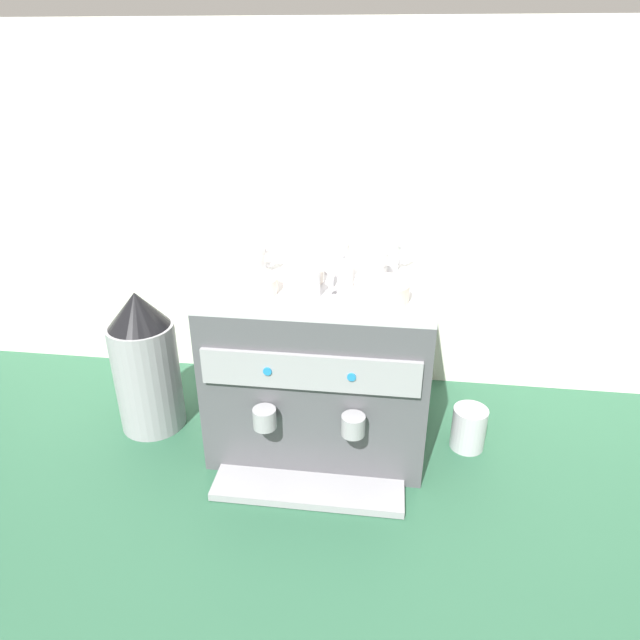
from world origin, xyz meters
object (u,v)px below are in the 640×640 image
(espresso_machine, at_px, (320,366))
(ceramic_bowl_2, at_px, (303,274))
(ceramic_bowl_0, at_px, (252,285))
(coffee_grinder, at_px, (146,363))
(ceramic_cup_1, at_px, (253,260))
(ceramic_cup_3, at_px, (342,276))
(ceramic_bowl_1, at_px, (381,291))
(ceramic_cup_0, at_px, (308,282))
(milk_pitcher, at_px, (469,428))
(ceramic_cup_5, at_px, (387,256))
(ceramic_cup_4, at_px, (375,267))
(ceramic_cup_2, at_px, (334,257))

(espresso_machine, xyz_separation_m, ceramic_bowl_2, (-0.05, 0.02, 0.25))
(ceramic_bowl_0, xyz_separation_m, coffee_grinder, (-0.33, 0.06, -0.28))
(ceramic_cup_1, distance_m, ceramic_bowl_2, 0.14)
(ceramic_cup_3, bearing_deg, ceramic_bowl_1, -27.50)
(ceramic_cup_0, relative_size, ceramic_bowl_2, 0.87)
(ceramic_cup_0, distance_m, milk_pitcher, 0.61)
(ceramic_cup_3, xyz_separation_m, ceramic_cup_5, (0.10, 0.15, 0.00))
(ceramic_cup_4, bearing_deg, milk_pitcher, -5.43)
(ceramic_cup_0, xyz_separation_m, ceramic_cup_2, (0.04, 0.17, 0.00))
(ceramic_cup_1, distance_m, ceramic_bowl_1, 0.35)
(espresso_machine, xyz_separation_m, ceramic_cup_2, (0.03, 0.10, 0.27))
(ceramic_cup_1, bearing_deg, ceramic_bowl_0, -77.88)
(ceramic_cup_5, height_order, ceramic_bowl_0, ceramic_cup_5)
(espresso_machine, relative_size, ceramic_bowl_0, 4.45)
(ceramic_cup_2, distance_m, ceramic_cup_5, 0.14)
(ceramic_cup_2, xyz_separation_m, milk_pitcher, (0.38, -0.10, -0.44))
(ceramic_bowl_1, bearing_deg, ceramic_cup_4, 100.17)
(ceramic_cup_1, height_order, ceramic_bowl_1, ceramic_cup_1)
(ceramic_cup_0, bearing_deg, ceramic_bowl_1, -1.24)
(milk_pitcher, bearing_deg, ceramic_cup_4, 174.57)
(ceramic_cup_3, relative_size, ceramic_bowl_1, 0.72)
(coffee_grinder, xyz_separation_m, milk_pitcher, (0.89, 0.01, -0.14))
(espresso_machine, relative_size, ceramic_cup_5, 5.05)
(ceramic_bowl_2, bearing_deg, ceramic_cup_0, -73.92)
(ceramic_cup_3, bearing_deg, ceramic_cup_2, 103.49)
(ceramic_cup_3, relative_size, ceramic_cup_5, 0.85)
(ceramic_cup_2, height_order, ceramic_bowl_0, ceramic_cup_2)
(ceramic_cup_1, bearing_deg, milk_pitcher, -4.00)
(ceramic_cup_2, height_order, ceramic_bowl_2, ceramic_cup_2)
(ceramic_cup_5, xyz_separation_m, coffee_grinder, (-0.65, -0.13, -0.30))
(coffee_grinder, bearing_deg, espresso_machine, 0.51)
(ceramic_cup_1, distance_m, ceramic_cup_2, 0.21)
(ceramic_cup_0, distance_m, ceramic_cup_2, 0.18)
(ceramic_cup_0, bearing_deg, coffee_grinder, 171.94)
(espresso_machine, distance_m, ceramic_cup_5, 0.34)
(ceramic_cup_1, height_order, ceramic_cup_4, ceramic_cup_4)
(ceramic_cup_4, bearing_deg, ceramic_cup_3, -144.69)
(milk_pitcher, bearing_deg, ceramic_cup_2, 165.69)
(espresso_machine, height_order, ceramic_bowl_2, ceramic_bowl_2)
(ceramic_bowl_2, xyz_separation_m, milk_pitcher, (0.45, -0.02, -0.42))
(ceramic_cup_4, height_order, ceramic_cup_5, ceramic_cup_4)
(ceramic_cup_2, bearing_deg, ceramic_bowl_2, -130.84)
(espresso_machine, xyz_separation_m, ceramic_cup_0, (-0.02, -0.07, 0.27))
(espresso_machine, distance_m, ceramic_cup_3, 0.27)
(ceramic_cup_5, distance_m, ceramic_bowl_1, 0.20)
(ceramic_bowl_2, bearing_deg, ceramic_cup_4, 3.21)
(espresso_machine, distance_m, milk_pitcher, 0.44)
(espresso_machine, height_order, milk_pitcher, espresso_machine)
(ceramic_bowl_1, relative_size, ceramic_bowl_2, 1.19)
(coffee_grinder, distance_m, milk_pitcher, 0.90)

